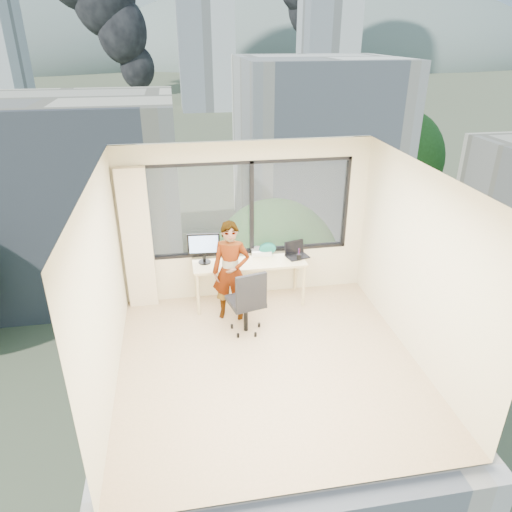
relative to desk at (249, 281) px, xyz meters
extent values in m
cube|color=tan|center=(0.00, -1.66, -0.38)|extent=(4.00, 4.00, 0.01)
cube|color=white|center=(0.00, -1.66, 2.23)|extent=(4.00, 4.00, 0.01)
cube|color=beige|center=(0.00, -3.66, 0.93)|extent=(4.00, 0.01, 2.60)
cube|color=beige|center=(-2.00, -1.66, 0.93)|extent=(0.01, 4.00, 2.60)
cube|color=beige|center=(2.00, -1.66, 0.93)|extent=(0.01, 4.00, 2.60)
cube|color=beige|center=(-1.72, 0.22, 0.77)|extent=(0.45, 0.14, 2.30)
cube|color=beige|center=(0.00, 0.00, 0.00)|extent=(1.80, 0.60, 0.75)
imported|color=#2D2D33|center=(-0.34, -0.39, 0.42)|extent=(0.66, 0.52, 1.58)
cube|color=white|center=(0.24, 0.25, 0.41)|extent=(0.34, 0.30, 0.08)
cube|color=black|center=(-0.19, -0.12, 0.38)|extent=(0.10, 0.07, 0.01)
cylinder|color=black|center=(0.80, -0.09, 0.42)|extent=(0.09, 0.09, 0.09)
ellipsoid|color=#0C4C47|center=(0.34, 0.19, 0.48)|extent=(0.31, 0.23, 0.22)
cube|color=#515B3D|center=(0.00, 118.34, -14.38)|extent=(400.00, 400.00, 0.04)
cube|color=beige|center=(-9.00, 28.34, -7.38)|extent=(16.00, 12.00, 14.00)
cube|color=white|center=(12.00, 36.34, -6.38)|extent=(14.00, 13.00, 16.00)
cube|color=silver|center=(8.00, 118.34, 0.62)|extent=(13.00, 13.00, 30.00)
cube|color=silver|center=(45.00, 138.34, -1.38)|extent=(15.00, 15.00, 26.00)
ellipsoid|color=slate|center=(100.00, 318.34, -14.38)|extent=(300.00, 220.00, 96.00)
camera|label=1|loc=(-1.04, -6.71, 3.72)|focal=33.14mm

